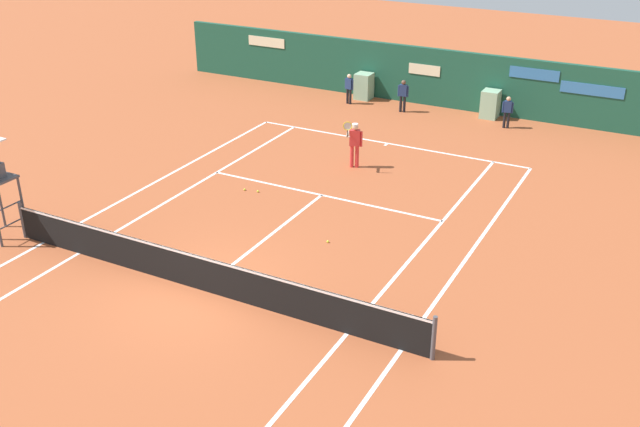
{
  "coord_description": "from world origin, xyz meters",
  "views": [
    {
      "loc": [
        9.84,
        -12.39,
        9.55
      ],
      "look_at": [
        1.36,
        3.72,
        0.8
      ],
      "focal_mm": 41.5,
      "sensor_mm": 36.0,
      "label": 1
    }
  ],
  "objects_px": {
    "tennis_ball_near_service_line": "(258,191)",
    "ball_kid_left_post": "(507,110)",
    "ball_kid_centre_post": "(403,94)",
    "tennis_ball_mid_court": "(245,189)",
    "player_on_baseline": "(354,141)",
    "ball_kid_right_post": "(349,87)",
    "tennis_ball_by_sideline": "(328,242)"
  },
  "relations": [
    {
      "from": "player_on_baseline",
      "to": "tennis_ball_by_sideline",
      "type": "relative_size",
      "value": 26.51
    },
    {
      "from": "player_on_baseline",
      "to": "ball_kid_right_post",
      "type": "xyz_separation_m",
      "value": [
        -3.34,
        6.5,
        -0.2
      ]
    },
    {
      "from": "ball_kid_centre_post",
      "to": "ball_kid_right_post",
      "type": "xyz_separation_m",
      "value": [
        -2.48,
        -0.0,
        -0.03
      ]
    },
    {
      "from": "ball_kid_left_post",
      "to": "ball_kid_right_post",
      "type": "height_order",
      "value": "ball_kid_right_post"
    },
    {
      "from": "ball_kid_left_post",
      "to": "tennis_ball_by_sideline",
      "type": "bearing_deg",
      "value": 71.32
    },
    {
      "from": "ball_kid_centre_post",
      "to": "tennis_ball_mid_court",
      "type": "xyz_separation_m",
      "value": [
        -1.39,
        -9.91,
        -0.75
      ]
    },
    {
      "from": "tennis_ball_by_sideline",
      "to": "tennis_ball_near_service_line",
      "type": "bearing_deg",
      "value": 150.41
    },
    {
      "from": "player_on_baseline",
      "to": "ball_kid_left_post",
      "type": "distance_m",
      "value": 7.39
    },
    {
      "from": "player_on_baseline",
      "to": "ball_kid_left_post",
      "type": "bearing_deg",
      "value": -140.43
    },
    {
      "from": "ball_kid_left_post",
      "to": "ball_kid_centre_post",
      "type": "relative_size",
      "value": 0.94
    },
    {
      "from": "ball_kid_left_post",
      "to": "tennis_ball_mid_court",
      "type": "distance_m",
      "value": 11.49
    },
    {
      "from": "player_on_baseline",
      "to": "ball_kid_centre_post",
      "type": "bearing_deg",
      "value": -104.57
    },
    {
      "from": "ball_kid_centre_post",
      "to": "tennis_ball_mid_court",
      "type": "relative_size",
      "value": 19.96
    },
    {
      "from": "player_on_baseline",
      "to": "tennis_ball_mid_court",
      "type": "relative_size",
      "value": 26.51
    },
    {
      "from": "tennis_ball_near_service_line",
      "to": "tennis_ball_mid_court",
      "type": "distance_m",
      "value": 0.46
    },
    {
      "from": "tennis_ball_mid_court",
      "to": "player_on_baseline",
      "type": "bearing_deg",
      "value": 56.64
    },
    {
      "from": "ball_kid_left_post",
      "to": "ball_kid_right_post",
      "type": "distance_m",
      "value": 6.85
    },
    {
      "from": "tennis_ball_near_service_line",
      "to": "ball_kid_left_post",
      "type": "bearing_deg",
      "value": 61.66
    },
    {
      "from": "player_on_baseline",
      "to": "tennis_ball_by_sideline",
      "type": "bearing_deg",
      "value": 85.93
    },
    {
      "from": "player_on_baseline",
      "to": "ball_kid_left_post",
      "type": "xyz_separation_m",
      "value": [
        3.51,
        6.5,
        -0.22
      ]
    },
    {
      "from": "ball_kid_centre_post",
      "to": "tennis_ball_mid_court",
      "type": "bearing_deg",
      "value": 71.91
    },
    {
      "from": "player_on_baseline",
      "to": "tennis_ball_near_service_line",
      "type": "distance_m",
      "value": 3.89
    },
    {
      "from": "ball_kid_right_post",
      "to": "tennis_ball_mid_court",
      "type": "relative_size",
      "value": 19.13
    },
    {
      "from": "ball_kid_centre_post",
      "to": "ball_kid_right_post",
      "type": "distance_m",
      "value": 2.48
    },
    {
      "from": "player_on_baseline",
      "to": "ball_kid_centre_post",
      "type": "height_order",
      "value": "player_on_baseline"
    },
    {
      "from": "ball_kid_left_post",
      "to": "player_on_baseline",
      "type": "bearing_deg",
      "value": 51.5
    },
    {
      "from": "ball_kid_right_post",
      "to": "player_on_baseline",
      "type": "bearing_deg",
      "value": 127.14
    },
    {
      "from": "ball_kid_centre_post",
      "to": "tennis_ball_by_sideline",
      "type": "xyz_separation_m",
      "value": [
        2.59,
        -11.84,
        -0.75
      ]
    },
    {
      "from": "tennis_ball_mid_court",
      "to": "tennis_ball_by_sideline",
      "type": "bearing_deg",
      "value": -25.81
    },
    {
      "from": "player_on_baseline",
      "to": "tennis_ball_by_sideline",
      "type": "distance_m",
      "value": 5.68
    },
    {
      "from": "ball_kid_left_post",
      "to": "tennis_ball_by_sideline",
      "type": "distance_m",
      "value": 11.99
    },
    {
      "from": "ball_kid_centre_post",
      "to": "tennis_ball_by_sideline",
      "type": "distance_m",
      "value": 12.14
    }
  ]
}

